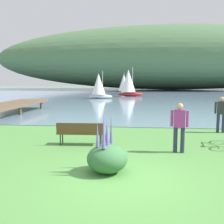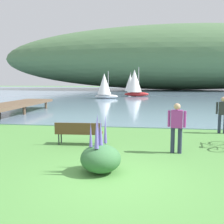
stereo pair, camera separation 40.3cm
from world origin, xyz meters
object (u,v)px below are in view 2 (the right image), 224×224
(sailboat_mid_bay, at_px, (130,84))
(person_at_shoreline, at_px, (223,113))
(park_bench_near_camera, at_px, (79,131))
(sailboat_toward_hillside, at_px, (135,83))
(sailboat_far_off, at_px, (105,86))
(person_on_the_grass, at_px, (177,125))

(sailboat_mid_bay, bearing_deg, person_at_shoreline, -78.62)
(park_bench_near_camera, distance_m, sailboat_toward_hillside, 30.30)
(person_at_shoreline, xyz_separation_m, sailboat_toward_hillside, (-5.60, 27.18, 1.12))
(park_bench_near_camera, relative_size, sailboat_mid_bay, 0.48)
(sailboat_far_off, bearing_deg, sailboat_toward_hillside, 54.77)
(sailboat_far_off, bearing_deg, park_bench_near_camera, -82.61)
(person_at_shoreline, bearing_deg, person_on_the_grass, -123.44)
(person_on_the_grass, height_order, sailboat_mid_bay, sailboat_mid_bay)
(park_bench_near_camera, bearing_deg, person_on_the_grass, -10.27)
(person_at_shoreline, relative_size, person_on_the_grass, 1.00)
(person_at_shoreline, relative_size, sailboat_toward_hillside, 0.39)
(sailboat_toward_hillside, bearing_deg, park_bench_near_camera, -90.89)
(person_on_the_grass, xyz_separation_m, sailboat_mid_bay, (-4.24, 37.06, 0.84))
(person_at_shoreline, height_order, sailboat_toward_hillside, sailboat_toward_hillside)
(sailboat_far_off, bearing_deg, person_at_shoreline, -66.99)
(person_at_shoreline, distance_m, sailboat_toward_hillside, 27.77)
(person_at_shoreline, xyz_separation_m, sailboat_mid_bay, (-6.71, 33.33, 0.84))
(person_on_the_grass, relative_size, sailboat_toward_hillside, 0.39)
(sailboat_toward_hillside, bearing_deg, person_at_shoreline, -78.36)
(park_bench_near_camera, distance_m, sailboat_mid_bay, 36.44)
(sailboat_mid_bay, relative_size, sailboat_toward_hillside, 0.86)
(sailboat_mid_bay, bearing_deg, sailboat_toward_hillside, -79.78)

